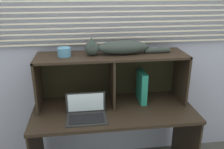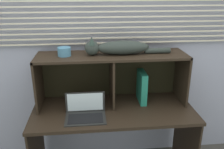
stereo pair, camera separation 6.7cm
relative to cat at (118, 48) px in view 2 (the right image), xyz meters
The scene contains 8 objects.
back_panel_with_blinds 0.25m from the cat, 103.51° to the left, with size 4.40×0.08×2.50m.
desk 0.72m from the cat, 112.86° to the right, with size 1.53×0.67×0.76m.
hutch_shelf_unit 0.23m from the cat, 147.09° to the left, with size 1.41×0.38×0.50m.
cat is the anchor object (origin of this frame).
laptop 0.66m from the cat, 141.76° to the right, with size 0.36×0.24×0.20m.
binder_upright 0.47m from the cat, ahead, with size 0.06×0.24×0.31m, color #227F6A.
book_stack 0.65m from the cat, behind, with size 0.20×0.24×0.07m.
small_basket 0.50m from the cat, behind, with size 0.12×0.12×0.08m, color teal.
Camera 2 is at (-0.22, -1.85, 1.88)m, focal length 38.66 mm.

